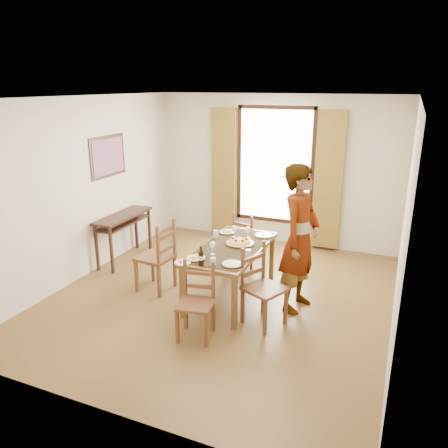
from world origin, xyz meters
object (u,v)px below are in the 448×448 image
at_px(man, 300,239).
at_px(dining_table, 231,251).
at_px(pasta_platter, 240,241).
at_px(console_table, 123,221).

bearing_deg(man, dining_table, 105.53).
xyz_separation_m(dining_table, man, (0.91, 0.07, 0.28)).
height_order(man, pasta_platter, man).
height_order(console_table, man, man).
xyz_separation_m(man, pasta_platter, (-0.84, 0.05, -0.16)).
distance_m(console_table, man, 3.12).
bearing_deg(dining_table, man, 4.65).
bearing_deg(console_table, dining_table, -14.66).
height_order(dining_table, pasta_platter, pasta_platter).
bearing_deg(console_table, man, -9.07).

